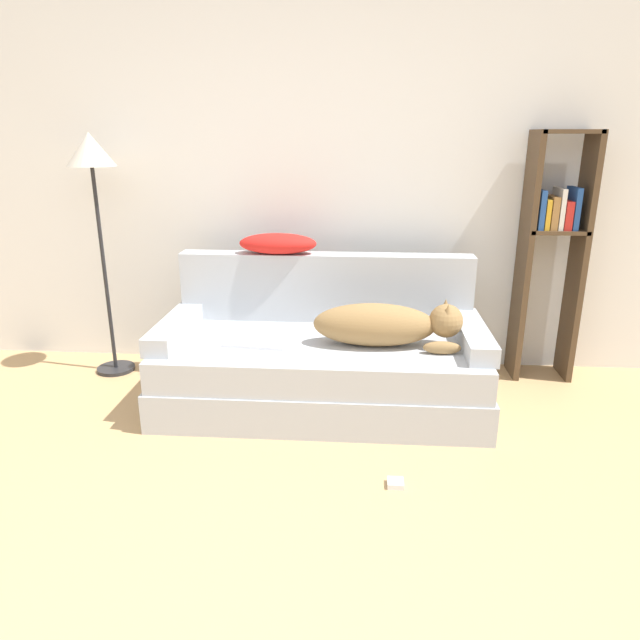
{
  "coord_description": "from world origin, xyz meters",
  "views": [
    {
      "loc": [
        0.37,
        -1.16,
        1.51
      ],
      "look_at": [
        0.14,
        1.8,
        0.55
      ],
      "focal_mm": 32.0,
      "sensor_mm": 36.0,
      "label": 1
    }
  ],
  "objects_px": {
    "bookshelf": "(553,242)",
    "laptop": "(258,341)",
    "power_adapter": "(395,483)",
    "couch": "(321,372)",
    "throw_pillow": "(278,244)",
    "dog": "(386,324)",
    "floor_lamp": "(93,173)"
  },
  "relations": [
    {
      "from": "dog",
      "to": "floor_lamp",
      "type": "xyz_separation_m",
      "value": [
        -1.78,
        0.45,
        0.77
      ]
    },
    {
      "from": "throw_pillow",
      "to": "bookshelf",
      "type": "relative_size",
      "value": 0.31
    },
    {
      "from": "dog",
      "to": "bookshelf",
      "type": "bearing_deg",
      "value": 30.2
    },
    {
      "from": "dog",
      "to": "throw_pillow",
      "type": "xyz_separation_m",
      "value": [
        -0.65,
        0.43,
        0.36
      ]
    },
    {
      "from": "couch",
      "to": "laptop",
      "type": "bearing_deg",
      "value": -169.35
    },
    {
      "from": "laptop",
      "to": "throw_pillow",
      "type": "bearing_deg",
      "value": 88.63
    },
    {
      "from": "throw_pillow",
      "to": "floor_lamp",
      "type": "xyz_separation_m",
      "value": [
        -1.12,
        0.02,
        0.41
      ]
    },
    {
      "from": "floor_lamp",
      "to": "power_adapter",
      "type": "relative_size",
      "value": 20.91
    },
    {
      "from": "couch",
      "to": "throw_pillow",
      "type": "bearing_deg",
      "value": 128.53
    },
    {
      "from": "dog",
      "to": "bookshelf",
      "type": "distance_m",
      "value": 1.25
    },
    {
      "from": "couch",
      "to": "bookshelf",
      "type": "relative_size",
      "value": 1.19
    },
    {
      "from": "dog",
      "to": "throw_pillow",
      "type": "distance_m",
      "value": 0.86
    },
    {
      "from": "couch",
      "to": "floor_lamp",
      "type": "distance_m",
      "value": 1.84
    },
    {
      "from": "bookshelf",
      "to": "power_adapter",
      "type": "bearing_deg",
      "value": -126.48
    },
    {
      "from": "floor_lamp",
      "to": "dog",
      "type": "bearing_deg",
      "value": -14.33
    },
    {
      "from": "laptop",
      "to": "throw_pillow",
      "type": "height_order",
      "value": "throw_pillow"
    },
    {
      "from": "power_adapter",
      "to": "couch",
      "type": "bearing_deg",
      "value": 116.03
    },
    {
      "from": "dog",
      "to": "laptop",
      "type": "bearing_deg",
      "value": -179.86
    },
    {
      "from": "bookshelf",
      "to": "couch",
      "type": "bearing_deg",
      "value": -158.95
    },
    {
      "from": "floor_lamp",
      "to": "power_adapter",
      "type": "height_order",
      "value": "floor_lamp"
    },
    {
      "from": "couch",
      "to": "dog",
      "type": "xyz_separation_m",
      "value": [
        0.36,
        -0.06,
        0.33
      ]
    },
    {
      "from": "laptop",
      "to": "bookshelf",
      "type": "distance_m",
      "value": 1.91
    },
    {
      "from": "bookshelf",
      "to": "floor_lamp",
      "type": "height_order",
      "value": "bookshelf"
    },
    {
      "from": "bookshelf",
      "to": "laptop",
      "type": "bearing_deg",
      "value": -160.96
    },
    {
      "from": "laptop",
      "to": "floor_lamp",
      "type": "bearing_deg",
      "value": 163.2
    },
    {
      "from": "couch",
      "to": "throw_pillow",
      "type": "distance_m",
      "value": 0.83
    },
    {
      "from": "laptop",
      "to": "bookshelf",
      "type": "bearing_deg",
      "value": 25.42
    },
    {
      "from": "laptop",
      "to": "dog",
      "type": "bearing_deg",
      "value": 6.52
    },
    {
      "from": "throw_pillow",
      "to": "power_adapter",
      "type": "relative_size",
      "value": 6.47
    },
    {
      "from": "throw_pillow",
      "to": "power_adapter",
      "type": "distance_m",
      "value": 1.62
    },
    {
      "from": "dog",
      "to": "power_adapter",
      "type": "relative_size",
      "value": 11.17
    },
    {
      "from": "laptop",
      "to": "floor_lamp",
      "type": "relative_size",
      "value": 0.24
    }
  ]
}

